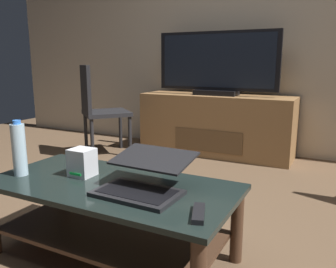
# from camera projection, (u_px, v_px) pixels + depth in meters

# --- Properties ---
(ground_plane) EXTENTS (7.68, 7.68, 0.00)m
(ground_plane) POSITION_uv_depth(u_px,v_px,m) (156.00, 235.00, 1.94)
(ground_plane) COLOR brown
(back_wall) EXTENTS (6.40, 0.12, 2.80)m
(back_wall) POSITION_uv_depth(u_px,v_px,m) (257.00, 16.00, 3.51)
(back_wall) COLOR #B2A38C
(back_wall) RESTS_ON ground
(coffee_table) EXTENTS (1.20, 0.58, 0.39)m
(coffee_table) POSITION_uv_depth(u_px,v_px,m) (112.00, 207.00, 1.67)
(coffee_table) COLOR black
(coffee_table) RESTS_ON ground
(media_cabinet) EXTENTS (1.56, 0.47, 0.62)m
(media_cabinet) POSITION_uv_depth(u_px,v_px,m) (216.00, 125.00, 3.59)
(media_cabinet) COLOR olive
(media_cabinet) RESTS_ON ground
(television) EXTENTS (1.24, 0.20, 0.63)m
(television) POSITION_uv_depth(u_px,v_px,m) (217.00, 65.00, 3.44)
(television) COLOR black
(television) RESTS_ON media_cabinet
(side_chair) EXTENTS (0.62, 0.62, 0.92)m
(side_chair) POSITION_uv_depth(u_px,v_px,m) (98.00, 106.00, 3.51)
(side_chair) COLOR black
(side_chair) RESTS_ON ground
(laptop) EXTENTS (0.38, 0.38, 0.16)m
(laptop) POSITION_uv_depth(u_px,v_px,m) (144.00, 178.00, 1.53)
(laptop) COLOR black
(laptop) RESTS_ON coffee_table
(router_box) EXTENTS (0.12, 0.11, 0.14)m
(router_box) POSITION_uv_depth(u_px,v_px,m) (82.00, 162.00, 1.74)
(router_box) COLOR silver
(router_box) RESTS_ON coffee_table
(water_bottle_near) EXTENTS (0.07, 0.07, 0.28)m
(water_bottle_near) POSITION_uv_depth(u_px,v_px,m) (19.00, 149.00, 1.74)
(water_bottle_near) COLOR silver
(water_bottle_near) RESTS_ON coffee_table
(cell_phone) EXTENTS (0.11, 0.15, 0.01)m
(cell_phone) POSITION_uv_depth(u_px,v_px,m) (80.00, 164.00, 1.93)
(cell_phone) COLOR black
(cell_phone) RESTS_ON coffee_table
(tv_remote) EXTENTS (0.09, 0.17, 0.02)m
(tv_remote) POSITION_uv_depth(u_px,v_px,m) (199.00, 213.00, 1.30)
(tv_remote) COLOR black
(tv_remote) RESTS_ON coffee_table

